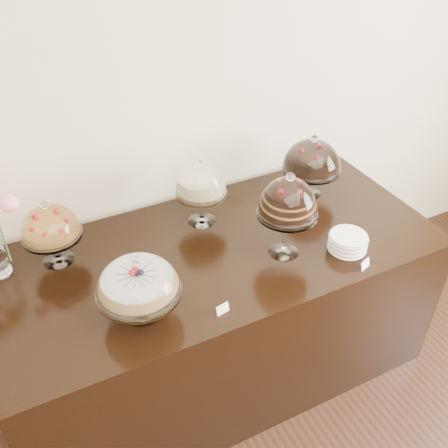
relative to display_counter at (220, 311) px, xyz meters
name	(u,v)px	position (x,y,z in m)	size (l,w,h in m)	color
wall_back	(188,90)	(0.10, 0.55, 1.05)	(5.00, 0.04, 3.00)	beige
display_counter	(220,311)	(0.00, 0.00, 0.00)	(2.20, 1.00, 0.90)	black
cake_stand_sugar_sponge	(137,281)	(-0.49, -0.25, 0.64)	(0.35, 0.35, 0.32)	white
cake_stand_choco_layer	(288,200)	(0.27, -0.17, 0.75)	(0.29, 0.29, 0.45)	white
cake_stand_cheesecake	(201,182)	(0.02, 0.25, 0.69)	(0.27, 0.27, 0.38)	white
cake_stand_dark_choco	(312,158)	(0.67, 0.21, 0.68)	(0.33, 0.33, 0.37)	white
cake_stand_fruit_tart	(50,225)	(-0.73, 0.26, 0.66)	(0.28, 0.28, 0.34)	white
plate_stack	(348,242)	(0.56, -0.29, 0.49)	(0.18, 0.18, 0.08)	white
price_card_left	(223,309)	(-0.18, -0.39, 0.47)	(0.06, 0.01, 0.04)	white
price_card_right	(365,264)	(0.55, -0.44, 0.47)	(0.06, 0.01, 0.04)	white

